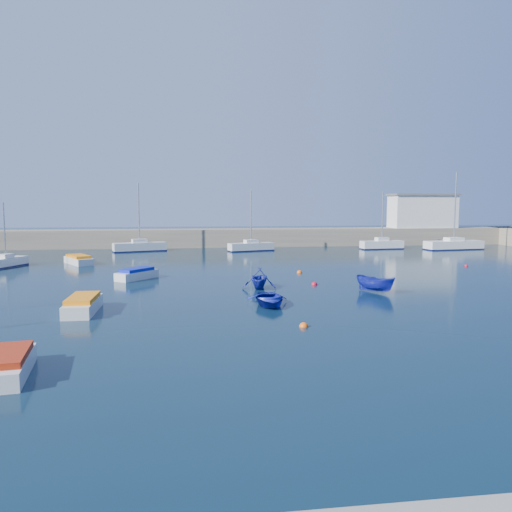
{
  "coord_description": "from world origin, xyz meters",
  "views": [
    {
      "loc": [
        -6.5,
        -28.27,
        6.46
      ],
      "look_at": [
        -0.33,
        16.99,
        1.6
      ],
      "focal_mm": 35.0,
      "sensor_mm": 36.0,
      "label": 1
    }
  ],
  "objects": [
    {
      "name": "sailboat_7",
      "position": [
        20.54,
        38.71,
        0.66
      ],
      "size": [
        6.17,
        2.27,
        8.11
      ],
      "rotation": [
        0.0,
        0.0,
        1.67
      ],
      "color": "silver",
      "rests_on": "ground"
    },
    {
      "name": "dinghy_center",
      "position": [
        -1.48,
        2.48,
        0.39
      ],
      "size": [
        2.81,
        3.85,
        0.78
      ],
      "primitive_type": "imported",
      "rotation": [
        0.0,
        0.0,
        -0.03
      ],
      "color": "#161F97",
      "rests_on": "ground"
    },
    {
      "name": "buoy_3",
      "position": [
        3.71,
        16.67,
        0.0
      ],
      "size": [
        0.49,
        0.49,
        0.49
      ],
      "primitive_type": "sphere",
      "color": "#FA5A0D",
      "rests_on": "ground"
    },
    {
      "name": "sailboat_3",
      "position": [
        -24.77,
        24.65,
        0.53
      ],
      "size": [
        3.06,
        5.0,
        6.52
      ],
      "rotation": [
        0.0,
        0.0,
        -0.38
      ],
      "color": "silver",
      "rests_on": "ground"
    },
    {
      "name": "dinghy_right",
      "position": [
        6.94,
        6.02,
        0.62
      ],
      "size": [
        2.85,
        3.28,
        1.23
      ],
      "primitive_type": "imported",
      "rotation": [
        0.0,
        0.0,
        0.63
      ],
      "color": "#161F97",
      "rests_on": "ground"
    },
    {
      "name": "motorboat_2",
      "position": [
        -18.08,
        26.36,
        0.46
      ],
      "size": [
        3.81,
        4.93,
        0.98
      ],
      "rotation": [
        0.0,
        0.0,
        0.53
      ],
      "color": "silver",
      "rests_on": "ground"
    },
    {
      "name": "ground",
      "position": [
        0.0,
        0.0,
        0.0
      ],
      "size": [
        220.0,
        220.0,
        0.0
      ],
      "primitive_type": "plane",
      "color": "#0B2131",
      "rests_on": "ground"
    },
    {
      "name": "motorboat_0",
      "position": [
        -12.76,
        1.94,
        0.47
      ],
      "size": [
        1.58,
        4.45,
        1.0
      ],
      "rotation": [
        0.0,
        0.0,
        -0.0
      ],
      "color": "silver",
      "rests_on": "ground"
    },
    {
      "name": "sailboat_5",
      "position": [
        -13.0,
        39.88,
        0.66
      ],
      "size": [
        7.16,
        3.9,
        9.11
      ],
      "rotation": [
        0.0,
        0.0,
        1.87
      ],
      "color": "silver",
      "rests_on": "ground"
    },
    {
      "name": "buoy_1",
      "position": [
        3.36,
        9.81,
        0.0
      ],
      "size": [
        0.48,
        0.48,
        0.48
      ],
      "primitive_type": "sphere",
      "color": "#B10D21",
      "rests_on": "ground"
    },
    {
      "name": "motorboat_1",
      "position": [
        -10.88,
        14.69,
        0.45
      ],
      "size": [
        3.53,
        3.89,
        0.96
      ],
      "rotation": [
        0.0,
        0.0,
        -0.68
      ],
      "color": "silver",
      "rests_on": "ground"
    },
    {
      "name": "buoy_0",
      "position": [
        -0.56,
        -3.26,
        0.0
      ],
      "size": [
        0.48,
        0.48,
        0.48
      ],
      "primitive_type": "sphere",
      "color": "#FA5A0D",
      "rests_on": "ground"
    },
    {
      "name": "sailboat_8",
      "position": [
        30.22,
        36.7,
        0.67
      ],
      "size": [
        8.43,
        3.22,
        10.67
      ],
      "rotation": [
        0.0,
        0.0,
        1.68
      ],
      "color": "silver",
      "rests_on": "ground"
    },
    {
      "name": "dinghy_left",
      "position": [
        -1.19,
        8.76,
        0.79
      ],
      "size": [
        3.21,
        3.52,
        1.59
      ],
      "primitive_type": "imported",
      "rotation": [
        0.0,
        0.0,
        -0.23
      ],
      "color": "#161F97",
      "rests_on": "ground"
    },
    {
      "name": "motorboat_3",
      "position": [
        -13.24,
        -9.06,
        0.44
      ],
      "size": [
        1.94,
        4.15,
        0.93
      ],
      "rotation": [
        0.0,
        0.0,
        0.14
      ],
      "color": "silver",
      "rests_on": "ground"
    },
    {
      "name": "back_wall",
      "position": [
        0.0,
        46.0,
        1.3
      ],
      "size": [
        96.0,
        4.5,
        2.6
      ],
      "primitive_type": "cube",
      "color": "gray",
      "rests_on": "ground"
    },
    {
      "name": "buoy_4",
      "position": [
        21.74,
        19.08,
        0.0
      ],
      "size": [
        0.38,
        0.38,
        0.38
      ],
      "primitive_type": "sphere",
      "color": "#B10D21",
      "rests_on": "ground"
    },
    {
      "name": "sailboat_6",
      "position": [
        1.91,
        38.43,
        0.61
      ],
      "size": [
        6.42,
        3.39,
        8.2
      ],
      "rotation": [
        0.0,
        0.0,
        1.85
      ],
      "color": "silver",
      "rests_on": "ground"
    },
    {
      "name": "harbor_office",
      "position": [
        30.0,
        46.0,
        5.1
      ],
      "size": [
        10.0,
        4.0,
        5.0
      ],
      "primitive_type": "cube",
      "color": "silver",
      "rests_on": "back_wall"
    }
  ]
}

